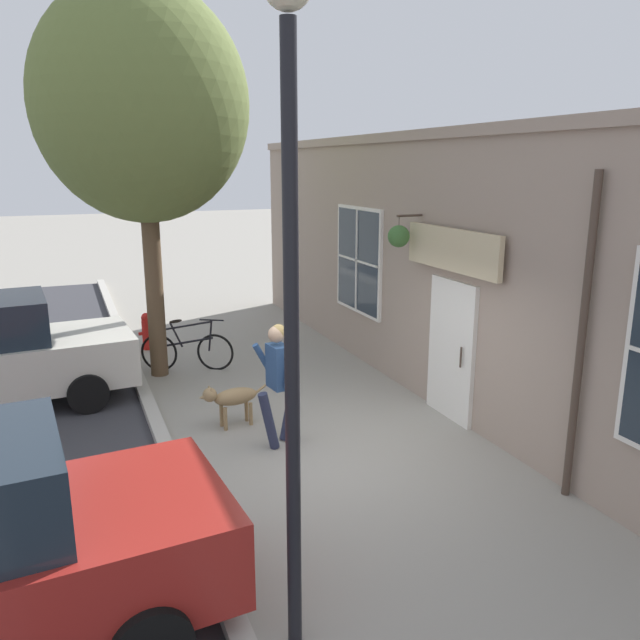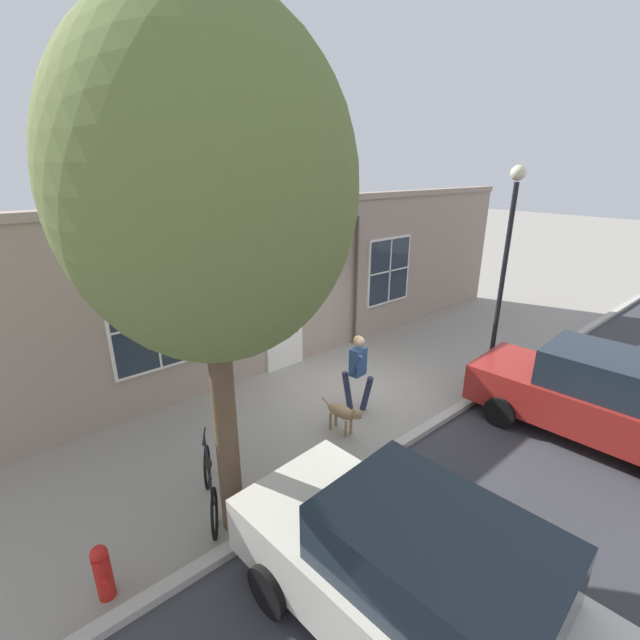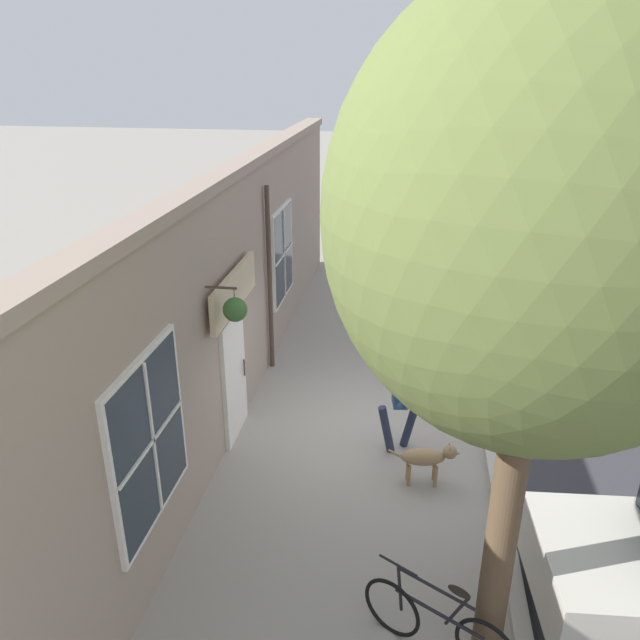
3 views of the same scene
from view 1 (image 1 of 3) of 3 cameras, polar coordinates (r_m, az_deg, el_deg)
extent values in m
plane|color=gray|center=(8.50, 0.74, -11.95)|extent=(90.00, 90.00, 0.00)
cube|color=#B2ADA3|center=(7.98, -12.97, -13.68)|extent=(0.20, 28.00, 0.12)
cube|color=gray|center=(8.99, 14.69, 2.81)|extent=(0.30, 18.00, 4.09)
cube|color=gray|center=(8.85, 15.57, 16.41)|extent=(0.42, 18.00, 0.16)
cube|color=white|center=(9.46, 11.98, -2.70)|extent=(0.10, 1.10, 2.10)
cube|color=#232D38|center=(9.46, 11.82, -3.01)|extent=(0.03, 0.90, 1.90)
cylinder|color=#47382D|center=(9.14, 12.75, -3.34)|extent=(0.03, 0.03, 0.30)
cube|color=beige|center=(9.09, 11.94, 6.32)|extent=(0.08, 2.20, 0.60)
cylinder|color=#47382D|center=(7.38, 22.77, -1.88)|extent=(0.09, 0.09, 3.68)
cylinder|color=#47382D|center=(9.82, 8.19, 9.43)|extent=(0.44, 0.04, 0.04)
cylinder|color=#47382D|center=(9.74, 7.23, 8.36)|extent=(0.01, 0.01, 0.34)
cone|color=#2D2823|center=(9.77, 7.19, 7.08)|extent=(0.32, 0.32, 0.18)
sphere|color=#3D6B33|center=(9.76, 7.21, 7.60)|extent=(0.34, 0.34, 0.34)
cube|color=white|center=(11.95, 3.60, 5.47)|extent=(0.08, 1.82, 2.02)
cube|color=#232D38|center=(11.94, 3.47, 5.46)|extent=(0.03, 1.70, 1.90)
cube|color=white|center=(11.93, 3.38, 5.46)|extent=(0.04, 0.04, 1.90)
cube|color=white|center=(11.93, 3.38, 5.46)|extent=(0.04, 1.70, 0.04)
cylinder|color=#282D47|center=(8.43, -4.71, -9.18)|extent=(0.31, 0.17, 0.83)
cylinder|color=#282D47|center=(8.72, -2.83, -8.33)|extent=(0.31, 0.17, 0.83)
cube|color=#2D4C7A|center=(8.32, -3.83, -4.26)|extent=(0.27, 0.37, 0.60)
sphere|color=tan|center=(8.19, -4.01, -1.30)|extent=(0.22, 0.22, 0.22)
sphere|color=tan|center=(8.19, -3.82, -1.12)|extent=(0.21, 0.21, 0.21)
cylinder|color=#2D4C7A|center=(8.14, -2.85, -4.54)|extent=(0.17, 0.11, 0.57)
cylinder|color=#2D4C7A|center=(8.47, -5.14, -3.70)|extent=(0.34, 0.13, 0.52)
ellipsoid|color=#997A51|center=(9.19, -7.73, -6.94)|extent=(0.68, 0.34, 0.25)
cylinder|color=#997A51|center=(9.16, -8.64, -8.94)|extent=(0.06, 0.06, 0.34)
cylinder|color=#997A51|center=(9.31, -9.00, -8.58)|extent=(0.06, 0.06, 0.34)
cylinder|color=#997A51|center=(9.29, -6.35, -8.52)|extent=(0.06, 0.06, 0.34)
cylinder|color=#997A51|center=(9.43, -6.74, -8.18)|extent=(0.06, 0.06, 0.34)
sphere|color=#997A51|center=(9.04, -10.05, -6.75)|extent=(0.21, 0.21, 0.21)
cone|color=#997A51|center=(9.02, -10.71, -6.98)|extent=(0.11, 0.10, 0.09)
cone|color=#997A51|center=(8.97, -9.91, -6.27)|extent=(0.06, 0.06, 0.07)
cone|color=#997A51|center=(9.05, -10.12, -6.07)|extent=(0.06, 0.06, 0.07)
cylinder|color=#997A51|center=(9.32, -5.40, -6.25)|extent=(0.21, 0.06, 0.14)
cylinder|color=brown|center=(11.37, -14.94, 3.46)|extent=(0.31, 0.31, 3.46)
ellipsoid|color=olive|center=(11.24, -15.94, 18.50)|extent=(3.54, 3.19, 3.90)
sphere|color=olive|center=(11.05, -15.65, 15.38)|extent=(1.77, 1.77, 1.77)
torus|color=black|center=(11.76, -9.55, -2.94)|extent=(0.63, 0.40, 0.70)
torus|color=black|center=(11.96, -14.50, -2.92)|extent=(0.63, 0.40, 0.70)
cylinder|color=black|center=(11.79, -12.10, -2.00)|extent=(0.93, 0.39, 0.20)
cylinder|color=black|center=(11.79, -13.00, -1.34)|extent=(0.23, 0.12, 0.47)
cylinder|color=black|center=(11.70, -11.94, -0.49)|extent=(0.78, 0.33, 0.17)
cylinder|color=black|center=(11.69, -10.00, -1.43)|extent=(0.11, 0.07, 0.58)
cylinder|color=black|center=(11.61, -9.88, -0.01)|extent=(0.41, 0.26, 0.03)
ellipsoid|color=black|center=(11.73, -13.07, -0.12)|extent=(0.27, 0.18, 0.10)
cylinder|color=black|center=(11.92, -21.44, -3.61)|extent=(0.63, 0.23, 0.62)
cylinder|color=black|center=(10.25, -20.43, -6.33)|extent=(0.63, 0.23, 0.62)
cylinder|color=black|center=(6.71, -18.42, -17.32)|extent=(0.63, 0.23, 0.62)
cylinder|color=black|center=(4.44, -2.57, -4.53)|extent=(0.11, 0.11, 4.62)
cylinder|color=red|center=(13.36, -15.52, -1.29)|extent=(0.20, 0.20, 0.62)
sphere|color=red|center=(13.27, -15.62, 0.20)|extent=(0.20, 0.20, 0.20)
cylinder|color=red|center=(13.34, -16.04, -1.22)|extent=(0.10, 0.07, 0.07)
cylinder|color=red|center=(13.37, -15.02, -1.12)|extent=(0.10, 0.07, 0.07)
camera|label=2|loc=(13.72, -37.15, 16.35)|focal=24.00mm
camera|label=3|loc=(16.38, -14.68, 21.05)|focal=35.00mm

